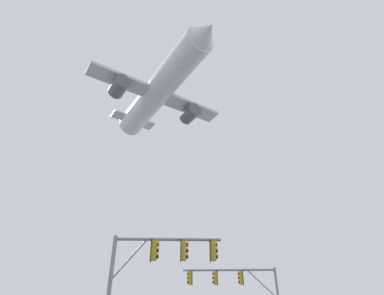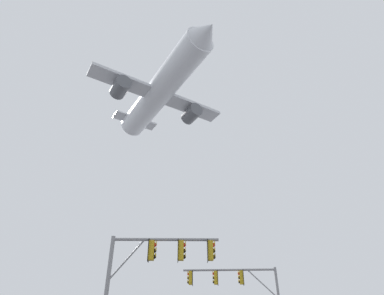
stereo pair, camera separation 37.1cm
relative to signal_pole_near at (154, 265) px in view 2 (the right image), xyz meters
The scene contains 3 objects.
signal_pole_near is the anchor object (origin of this frame).
signal_pole_far 10.12m from the signal_pole_near, 62.41° to the left, with size 6.75×0.49×5.92m.
airplane 34.39m from the signal_pole_near, 100.76° to the left, with size 18.49×23.72×7.24m.
Camera 2 is at (-0.38, -6.66, 1.54)m, focal length 29.76 mm.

